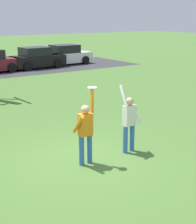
{
  "coord_description": "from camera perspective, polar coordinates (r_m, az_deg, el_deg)",
  "views": [
    {
      "loc": [
        -4.91,
        -7.75,
        3.92
      ],
      "look_at": [
        0.67,
        0.24,
        1.23
      ],
      "focal_mm": 56.53,
      "sensor_mm": 36.0,
      "label": 1
    }
  ],
  "objects": [
    {
      "name": "parked_car_white",
      "position": [
        29.36,
        -5.21,
        9.11
      ],
      "size": [
        4.19,
        2.2,
        1.59
      ],
      "rotation": [
        0.0,
        0.0,
        0.05
      ],
      "color": "white",
      "rests_on": "ground_plane"
    },
    {
      "name": "parked_car_black",
      "position": [
        27.5,
        -9.87,
        8.53
      ],
      "size": [
        4.19,
        2.2,
        1.59
      ],
      "rotation": [
        0.0,
        0.0,
        0.05
      ],
      "color": "black",
      "rests_on": "ground_plane"
    },
    {
      "name": "person_catcher",
      "position": [
        9.37,
        -2.05,
        -2.86
      ],
      "size": [
        0.54,
        0.49,
        2.08
      ],
      "rotation": [
        0.0,
        0.0,
        0.02
      ],
      "color": "#3366B7",
      "rests_on": "ground_plane"
    },
    {
      "name": "ground_plane",
      "position": [
        9.98,
        -2.41,
        -7.73
      ],
      "size": [
        120.0,
        120.0,
        0.0
      ],
      "primitive_type": "plane",
      "color": "#4C7533"
    },
    {
      "name": "frisbee_disc",
      "position": [
        9.21,
        -0.95,
        3.97
      ],
      "size": [
        0.24,
        0.24,
        0.02
      ],
      "primitive_type": "cylinder",
      "color": "white",
      "rests_on": "person_catcher"
    },
    {
      "name": "person_defender",
      "position": [
        10.26,
        5.06,
        -1.29
      ],
      "size": [
        0.55,
        0.49,
        2.04
      ],
      "rotation": [
        0.0,
        0.0,
        3.16
      ],
      "color": "#3366B7",
      "rests_on": "ground_plane"
    }
  ]
}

